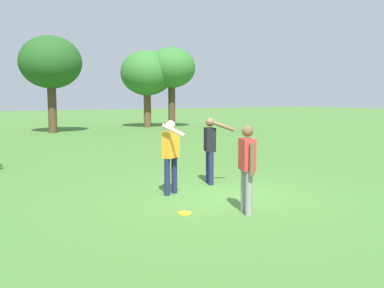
% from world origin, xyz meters
% --- Properties ---
extents(ground_plane, '(120.00, 120.00, 0.00)m').
position_xyz_m(ground_plane, '(0.00, 0.00, 0.00)').
color(ground_plane, '#447530').
extents(person_thrower, '(0.63, 0.75, 1.64)m').
position_xyz_m(person_thrower, '(0.48, 1.13, 0.96)').
color(person_thrower, '#1E234C').
rests_on(person_thrower, ground).
extents(person_catcher, '(0.32, 0.59, 1.64)m').
position_xyz_m(person_catcher, '(-0.32, -1.48, 0.94)').
color(person_catcher, gray).
rests_on(person_catcher, ground).
extents(person_bystander, '(0.55, 0.82, 1.64)m').
position_xyz_m(person_bystander, '(-0.86, 0.58, 0.96)').
color(person_bystander, '#1E234C').
rests_on(person_bystander, ground).
extents(frisbee, '(0.26, 0.26, 0.03)m').
position_xyz_m(frisbee, '(-1.34, -0.95, 0.01)').
color(frisbee, yellow).
rests_on(frisbee, ground).
extents(tree_tall_left, '(3.61, 3.61, 5.69)m').
position_xyz_m(tree_tall_left, '(-0.08, 18.27, 4.11)').
color(tree_tall_left, '#4C3823').
rests_on(tree_tall_left, ground).
extents(tree_broad_center, '(3.66, 3.66, 5.34)m').
position_xyz_m(tree_broad_center, '(6.67, 19.84, 3.74)').
color(tree_broad_center, brown).
rests_on(tree_broad_center, ground).
extents(tree_far_right, '(3.31, 3.31, 5.57)m').
position_xyz_m(tree_far_right, '(8.20, 19.07, 4.09)').
color(tree_far_right, '#4C3823').
rests_on(tree_far_right, ground).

